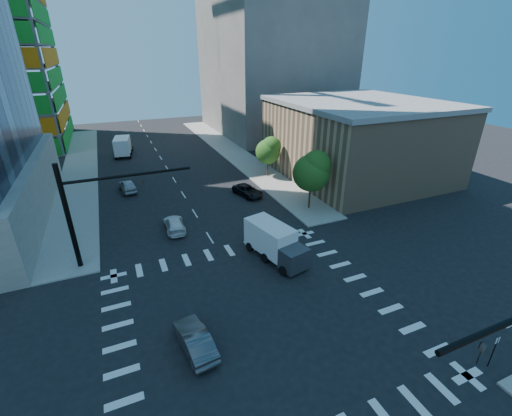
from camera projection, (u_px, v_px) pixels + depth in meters
ground at (258, 317)px, 23.66m from camera, size 160.00×160.00×0.00m
road_markings at (258, 317)px, 23.66m from camera, size 20.00×20.00×0.01m
sidewalk_ne at (233, 152)px, 61.48m from camera, size 5.00×60.00×0.15m
sidewalk_nw at (80, 170)px, 52.53m from camera, size 5.00×60.00×0.15m
commercial_building at (357, 139)px, 48.74m from camera, size 20.50×22.50×10.60m
bg_building_ne at (271, 65)px, 73.34m from camera, size 24.00×30.00×28.00m
signal_mast_nw at (87, 205)px, 27.37m from camera, size 10.20×0.40×9.00m
tree_south at (313, 171)px, 37.82m from camera, size 4.16×4.16×6.82m
tree_north at (269, 150)px, 48.23m from camera, size 3.54×3.52×5.78m
no_parking_sign at (494, 349)px, 19.40m from camera, size 0.30×0.06×2.20m
car_nb_far at (248, 191)px, 43.21m from camera, size 3.19×4.99×1.28m
car_sb_near at (174, 224)px, 34.89m from camera, size 2.05×4.61×1.31m
car_sb_mid at (128, 186)px, 44.48m from camera, size 2.28×4.66×1.53m
car_sb_cross at (195, 340)px, 20.86m from camera, size 2.04×4.54×1.45m
box_truck_near at (277, 246)px, 29.66m from camera, size 3.77×6.24×3.05m
box_truck_far at (123, 147)px, 59.81m from camera, size 3.47×6.46×3.22m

